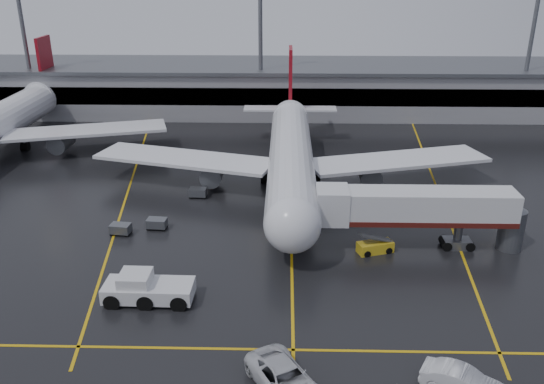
{
  "coord_description": "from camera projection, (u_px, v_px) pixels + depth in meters",
  "views": [
    {
      "loc": [
        -0.72,
        -55.0,
        25.75
      ],
      "look_at": [
        -2.0,
        -2.0,
        4.0
      ],
      "focal_mm": 37.24,
      "sensor_mm": 36.0,
      "label": 1
    }
  ],
  "objects": [
    {
      "name": "baggage_cart_a",
      "position": [
        157.0,
        223.0,
        58.32
      ],
      "size": [
        2.1,
        1.46,
        1.12
      ],
      "color": "#595B60",
      "rests_on": "ground"
    },
    {
      "name": "jet_bridge",
      "position": [
        417.0,
        210.0,
        53.32
      ],
      "size": [
        19.9,
        3.4,
        6.05
      ],
      "color": "silver",
      "rests_on": "ground"
    },
    {
      "name": "main_airliner",
      "position": [
        291.0,
        154.0,
        68.0
      ],
      "size": [
        48.8,
        45.6,
        14.1
      ],
      "color": "silver",
      "rests_on": "ground"
    },
    {
      "name": "baggage_cart_c",
      "position": [
        198.0,
        192.0,
        66.14
      ],
      "size": [
        2.05,
        1.38,
        1.12
      ],
      "color": "#595B60",
      "rests_on": "ground"
    },
    {
      "name": "light_mast_right",
      "position": [
        532.0,
        35.0,
        93.09
      ],
      "size": [
        3.0,
        1.2,
        25.45
      ],
      "color": "#595B60",
      "rests_on": "ground"
    },
    {
      "name": "apron_line_left",
      "position": [
        130.0,
        184.0,
        70.32
      ],
      "size": [
        9.99,
        69.35,
        0.02
      ],
      "primitive_type": "cube",
      "rotation": [
        0.0,
        0.0,
        0.14
      ],
      "color": "gold",
      "rests_on": "ground"
    },
    {
      "name": "service_van_c",
      "position": [
        463.0,
        382.0,
        36.01
      ],
      "size": [
        5.47,
        4.11,
        1.72
      ],
      "primitive_type": "imported",
      "rotation": [
        0.0,
        0.0,
        1.07
      ],
      "color": "silver",
      "rests_on": "ground"
    },
    {
      "name": "apron_line_stop",
      "position": [
        293.0,
        350.0,
        40.28
      ],
      "size": [
        60.0,
        0.25,
        0.02
      ],
      "primitive_type": "cube",
      "color": "gold",
      "rests_on": "ground"
    },
    {
      "name": "baggage_cart_b",
      "position": [
        121.0,
        229.0,
        57.15
      ],
      "size": [
        2.16,
        1.56,
        1.12
      ],
      "color": "#595B60",
      "rests_on": "ground"
    },
    {
      "name": "ground",
      "position": [
        291.0,
        219.0,
        60.63
      ],
      "size": [
        220.0,
        220.0,
        0.0
      ],
      "primitive_type": "plane",
      "color": "black",
      "rests_on": "ground"
    },
    {
      "name": "apron_line_right",
      "position": [
        436.0,
        186.0,
        69.47
      ],
      "size": [
        7.57,
        69.64,
        0.02
      ],
      "primitive_type": "cube",
      "rotation": [
        0.0,
        0.0,
        -0.1
      ],
      "color": "gold",
      "rests_on": "ground"
    },
    {
      "name": "pushback_tractor",
      "position": [
        146.0,
        289.0,
        45.84
      ],
      "size": [
        7.3,
        3.24,
        2.59
      ],
      "color": "silver",
      "rests_on": "ground"
    },
    {
      "name": "light_mast_mid",
      "position": [
        260.0,
        34.0,
        94.09
      ],
      "size": [
        3.0,
        1.2,
        25.45
      ],
      "color": "#595B60",
      "rests_on": "ground"
    },
    {
      "name": "terminal",
      "position": [
        289.0,
        87.0,
        103.32
      ],
      "size": [
        122.0,
        19.0,
        8.6
      ],
      "color": "gray",
      "rests_on": "ground"
    },
    {
      "name": "apron_line_centre",
      "position": [
        291.0,
        219.0,
        60.62
      ],
      "size": [
        0.25,
        90.0,
        0.02
      ],
      "primitive_type": "cube",
      "color": "gold",
      "rests_on": "ground"
    },
    {
      "name": "service_van_a",
      "position": [
        285.0,
        380.0,
        36.1
      ],
      "size": [
        5.93,
        7.24,
        1.84
      ],
      "primitive_type": "imported",
      "rotation": [
        0.0,
        0.0,
        0.52
      ],
      "color": "silver",
      "rests_on": "ground"
    },
    {
      "name": "light_mast_left",
      "position": [
        24.0,
        33.0,
        94.98
      ],
      "size": [
        3.0,
        1.2,
        25.45
      ],
      "color": "#595B60",
      "rests_on": "ground"
    },
    {
      "name": "belt_loader",
      "position": [
        375.0,
        247.0,
        53.67
      ],
      "size": [
        3.65,
        2.43,
        2.14
      ],
      "color": "gold",
      "rests_on": "ground"
    }
  ]
}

